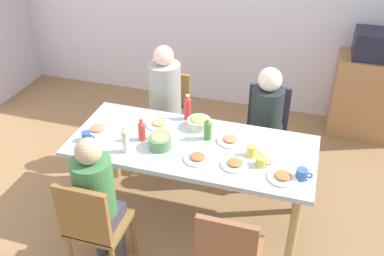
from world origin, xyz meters
name	(u,v)px	position (x,y,z in m)	size (l,w,h in m)	color
ground_plane	(192,215)	(0.00, 0.00, 0.00)	(6.86, 6.86, 0.00)	#956E46
dining_table	(192,153)	(0.00, 0.00, 0.67)	(1.92, 0.82, 0.76)	#B0C1CA
chair_0	(228,255)	(0.48, -0.79, 0.51)	(0.40, 0.40, 0.90)	#965E39
chair_1	(93,223)	(-0.48, -0.79, 0.51)	(0.40, 0.40, 0.90)	olive
person_1	(96,196)	(-0.48, -0.69, 0.69)	(0.30, 0.30, 1.17)	#364247
chair_2	(169,113)	(-0.48, 0.79, 0.51)	(0.40, 0.40, 0.90)	olive
person_2	(165,97)	(-0.48, 0.70, 0.74)	(0.30, 0.30, 1.24)	#44403C
chair_3	(266,128)	(0.48, 0.79, 0.51)	(0.40, 0.40, 0.90)	#2F3A4A
person_3	(266,116)	(0.48, 0.70, 0.70)	(0.30, 0.30, 1.16)	#272B43
plate_0	(231,140)	(0.28, 0.12, 0.77)	(0.21, 0.21, 0.04)	silver
plate_1	(98,129)	(-0.80, -0.04, 0.77)	(0.23, 0.23, 0.04)	white
plate_2	(198,158)	(0.10, -0.18, 0.77)	(0.21, 0.21, 0.04)	silver
plate_3	(159,124)	(-0.34, 0.19, 0.77)	(0.21, 0.21, 0.04)	white
plate_4	(283,177)	(0.73, -0.22, 0.77)	(0.22, 0.22, 0.04)	white
plate_5	(235,164)	(0.38, -0.17, 0.77)	(0.21, 0.21, 0.04)	silver
bowl_0	(160,141)	(-0.22, -0.11, 0.81)	(0.18, 0.18, 0.11)	#53834D
bowl_1	(199,122)	(-0.02, 0.25, 0.80)	(0.19, 0.19, 0.09)	beige
cup_0	(163,134)	(-0.25, 0.01, 0.80)	(0.11, 0.07, 0.08)	#E9BE52
cup_1	(261,161)	(0.56, -0.12, 0.79)	(0.12, 0.08, 0.07)	#DDC54D
cup_2	(302,174)	(0.86, -0.18, 0.80)	(0.12, 0.08, 0.08)	#3A5EA1
cup_3	(87,136)	(-0.81, -0.19, 0.79)	(0.11, 0.07, 0.07)	#2A4F97
cup_4	(252,151)	(0.47, -0.02, 0.80)	(0.11, 0.08, 0.09)	#E0C851
bottle_0	(188,108)	(-0.15, 0.35, 0.87)	(0.06, 0.06, 0.23)	red
bottle_1	(208,129)	(0.10, 0.11, 0.85)	(0.06, 0.06, 0.19)	#458134
bottle_2	(142,131)	(-0.40, -0.06, 0.84)	(0.06, 0.06, 0.19)	red
bottle_3	(125,140)	(-0.45, -0.24, 0.86)	(0.05, 0.05, 0.23)	beige
side_cabinet	(366,96)	(1.42, 1.83, 0.45)	(0.70, 0.44, 0.90)	#AC7648
microwave	(379,45)	(1.42, 1.83, 1.04)	(0.48, 0.36, 0.28)	#1C1D2F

